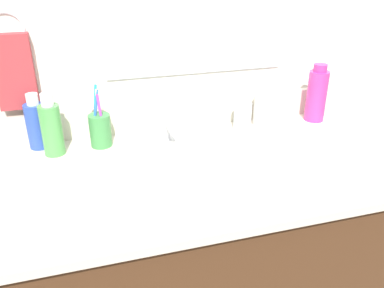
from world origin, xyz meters
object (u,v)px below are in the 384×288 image
(faucet, at_px, (168,135))
(bottle_shampoo_blue, at_px, (37,124))
(cup_green, at_px, (100,129))
(soap_bar, at_px, (215,131))
(bottle_toner_green, at_px, (51,128))
(bottle_gel_clear, at_px, (243,116))
(bottle_soap_pink, at_px, (317,95))
(bottle_lotion_white, at_px, (263,109))
(hand_towel, at_px, (14,72))

(faucet, xyz_separation_m, bottle_shampoo_blue, (-0.38, 0.09, 0.05))
(cup_green, bearing_deg, soap_bar, -2.84)
(faucet, height_order, cup_green, cup_green)
(bottle_toner_green, relative_size, soap_bar, 2.88)
(faucet, height_order, bottle_shampoo_blue, bottle_shampoo_blue)
(faucet, height_order, bottle_toner_green, bottle_toner_green)
(soap_bar, bearing_deg, faucet, -171.41)
(faucet, bearing_deg, bottle_gel_clear, 7.75)
(faucet, distance_m, bottle_soap_pink, 0.54)
(bottle_lotion_white, relative_size, bottle_shampoo_blue, 0.76)
(bottle_gel_clear, relative_size, bottle_shampoo_blue, 0.65)
(bottle_gel_clear, height_order, bottle_lotion_white, bottle_lotion_white)
(hand_towel, relative_size, bottle_gel_clear, 2.01)
(bottle_toner_green, distance_m, bottle_lotion_white, 0.68)
(cup_green, xyz_separation_m, soap_bar, (0.36, -0.02, -0.04))
(hand_towel, xyz_separation_m, bottle_gel_clear, (0.68, -0.11, -0.17))
(faucet, relative_size, cup_green, 0.83)
(hand_towel, xyz_separation_m, bottle_lotion_white, (0.76, -0.09, -0.16))
(faucet, xyz_separation_m, bottle_toner_green, (-0.33, 0.03, 0.05))
(bottle_toner_green, relative_size, bottle_shampoo_blue, 1.09)
(bottle_soap_pink, relative_size, bottle_shampoo_blue, 1.17)
(bottle_lotion_white, bearing_deg, soap_bar, -170.72)
(cup_green, relative_size, soap_bar, 3.02)
(faucet, bearing_deg, bottle_toner_green, 175.63)
(bottle_lotion_white, bearing_deg, bottle_soap_pink, -2.66)
(hand_towel, xyz_separation_m, cup_green, (0.22, -0.10, -0.16))
(hand_towel, bearing_deg, faucet, -18.78)
(soap_bar, bearing_deg, bottle_soap_pink, 3.16)
(cup_green, bearing_deg, bottle_lotion_white, 1.23)
(hand_towel, xyz_separation_m, soap_bar, (0.58, -0.12, -0.21))
(bottle_soap_pink, relative_size, bottle_lotion_white, 1.55)
(bottle_soap_pink, height_order, soap_bar, bottle_soap_pink)
(bottle_gel_clear, xyz_separation_m, bottle_shampoo_blue, (-0.64, 0.05, 0.02))
(bottle_gel_clear, relative_size, bottle_soap_pink, 0.55)
(bottle_gel_clear, distance_m, cup_green, 0.46)
(faucet, distance_m, bottle_toner_green, 0.34)
(hand_towel, height_order, bottle_lotion_white, hand_towel)
(hand_towel, height_order, cup_green, hand_towel)
(bottle_shampoo_blue, relative_size, cup_green, 0.87)
(faucet, relative_size, bottle_lotion_white, 1.25)
(bottle_gel_clear, bearing_deg, bottle_lotion_white, 12.67)
(bottle_shampoo_blue, bearing_deg, faucet, -12.83)
(hand_towel, height_order, bottle_gel_clear, hand_towel)
(bottle_gel_clear, height_order, cup_green, cup_green)
(faucet, relative_size, bottle_soap_pink, 0.81)
(bottle_toner_green, xyz_separation_m, bottle_shampoo_blue, (-0.04, 0.06, -0.01))
(bottle_soap_pink, height_order, bottle_shampoo_blue, bottle_soap_pink)
(bottle_gel_clear, height_order, bottle_soap_pink, bottle_soap_pink)
(cup_green, bearing_deg, bottle_shampoo_blue, 166.42)
(bottle_gel_clear, height_order, bottle_shampoo_blue, bottle_shampoo_blue)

